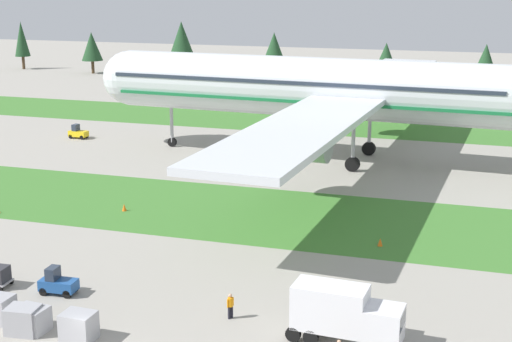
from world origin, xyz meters
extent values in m
cube|color=#3D752D|center=(0.00, 29.66, 0.00)|extent=(320.00, 17.08, 0.01)
cube|color=#3D752D|center=(0.00, 75.82, 0.00)|extent=(320.00, 17.08, 0.01)
cylinder|color=silver|center=(3.43, 52.74, 8.87)|extent=(54.48, 10.46, 7.24)
sphere|color=silver|center=(-23.59, 54.35, 8.87)|extent=(7.10, 7.10, 7.10)
cube|color=#19703D|center=(3.43, 52.74, 7.60)|extent=(53.17, 10.53, 0.36)
cube|color=#283342|center=(0.14, 52.93, 9.78)|extent=(47.90, 10.14, 0.44)
cube|color=silver|center=(5.43, 30.80, 8.15)|extent=(10.74, 36.77, 0.65)
cylinder|color=#A3A3A8|center=(4.47, 36.31, 5.76)|extent=(5.51, 4.29, 3.98)
cube|color=silver|center=(8.03, 74.28, 8.15)|extent=(10.74, 36.77, 0.65)
cylinder|color=#A3A3A8|center=(6.42, 68.92, 5.76)|extent=(5.51, 4.29, 3.98)
cylinder|color=#A3A3A8|center=(-17.66, 54.00, 4.19)|extent=(0.44, 0.44, 7.18)
cylinder|color=black|center=(-17.66, 54.00, 0.60)|extent=(1.22, 0.49, 1.20)
cylinder|color=#A3A3A8|center=(7.47, 48.14, 4.32)|extent=(0.44, 0.44, 6.93)
cylinder|color=black|center=(7.47, 48.14, 0.85)|extent=(1.73, 0.70, 1.70)
cylinder|color=#A3A3A8|center=(7.99, 56.82, 4.32)|extent=(0.44, 0.44, 6.93)
cylinder|color=black|center=(7.99, 56.82, 0.85)|extent=(1.73, 0.70, 1.70)
cube|color=#1E4C8E|center=(-6.23, 7.82, 0.69)|extent=(2.66, 1.43, 0.77)
cube|color=#283342|center=(-6.62, 7.80, 1.52)|extent=(0.75, 1.13, 0.90)
cylinder|color=black|center=(-5.34, 8.42, 0.30)|extent=(0.61, 0.23, 0.60)
cylinder|color=black|center=(-5.29, 7.32, 0.30)|extent=(0.61, 0.23, 0.60)
cylinder|color=black|center=(-7.16, 8.33, 0.30)|extent=(0.61, 0.23, 0.60)
cylinder|color=black|center=(-7.11, 7.23, 0.30)|extent=(0.61, 0.23, 0.60)
cylinder|color=black|center=(-10.52, 8.30, 0.20)|extent=(0.41, 0.14, 0.40)
cylinder|color=black|center=(-10.45, 6.92, 0.20)|extent=(0.41, 0.14, 0.40)
cube|color=silver|center=(16.80, 6.57, 1.58)|extent=(2.33, 2.42, 2.20)
cube|color=#283342|center=(17.85, 6.51, 2.02)|extent=(0.20, 2.07, 0.97)
cube|color=silver|center=(13.45, 6.76, 2.18)|extent=(4.63, 2.56, 2.80)
cylinder|color=black|center=(17.07, 7.55, 0.48)|extent=(0.98, 0.36, 0.96)
cylinder|color=black|center=(12.61, 7.81, 0.48)|extent=(0.98, 0.36, 0.96)
cylinder|color=black|center=(12.50, 5.81, 0.48)|extent=(0.98, 0.36, 0.96)
cylinder|color=black|center=(11.49, 7.88, 0.48)|extent=(0.98, 0.36, 0.96)
cylinder|color=black|center=(11.37, 5.88, 0.48)|extent=(0.98, 0.36, 0.96)
cube|color=yellow|center=(-32.20, 54.87, 0.69)|extent=(2.67, 1.45, 0.77)
cube|color=#283342|center=(-32.59, 54.89, 1.52)|extent=(0.76, 1.13, 0.90)
cylinder|color=black|center=(-31.26, 55.36, 0.30)|extent=(0.61, 0.24, 0.60)
cylinder|color=black|center=(-31.32, 54.27, 0.30)|extent=(0.61, 0.24, 0.60)
cylinder|color=black|center=(-33.07, 55.47, 0.30)|extent=(0.61, 0.24, 0.60)
cylinder|color=black|center=(-33.14, 54.37, 0.30)|extent=(0.61, 0.24, 0.60)
sphere|color=tan|center=(14.66, 3.55, 1.62)|extent=(0.24, 0.24, 0.24)
cylinder|color=black|center=(6.59, 7.65, 0.42)|extent=(0.18, 0.18, 0.85)
cylinder|color=black|center=(6.70, 7.84, 0.42)|extent=(0.18, 0.18, 0.85)
cylinder|color=orange|center=(6.65, 7.74, 1.16)|extent=(0.36, 0.36, 0.62)
sphere|color=tan|center=(6.65, 7.74, 1.62)|extent=(0.24, 0.24, 0.24)
cylinder|color=orange|center=(6.53, 7.54, 1.13)|extent=(0.10, 0.10, 0.58)
cylinder|color=orange|center=(6.76, 7.94, 1.13)|extent=(0.10, 0.10, 0.58)
cube|color=#A3A3A8|center=(-5.09, 1.93, 0.88)|extent=(2.17, 1.82, 1.75)
cube|color=#A3A3A8|center=(-1.27, 2.12, 0.90)|extent=(2.05, 1.66, 1.79)
cube|color=#A3A3A8|center=(-4.71, 2.27, 0.81)|extent=(2.14, 1.78, 1.61)
cone|color=orange|center=(14.07, 24.33, 0.33)|extent=(0.44, 0.44, 0.66)
cone|color=orange|center=(-10.75, 26.68, 0.35)|extent=(0.44, 0.44, 0.69)
cylinder|color=#4C3823|center=(-87.29, 123.07, 1.57)|extent=(0.70, 0.70, 3.13)
cone|color=#1E4223|center=(-87.29, 123.07, 7.31)|extent=(3.66, 3.66, 8.35)
cylinder|color=#4C3823|center=(-66.76, 120.51, 1.50)|extent=(0.70, 0.70, 3.00)
cone|color=#1E4223|center=(-66.76, 120.51, 6.28)|extent=(4.88, 4.88, 6.54)
cylinder|color=#4C3823|center=(-46.46, 125.94, 1.86)|extent=(0.70, 0.70, 3.71)
cone|color=#1E4223|center=(-46.46, 125.94, 7.88)|extent=(6.05, 6.05, 8.33)
cylinder|color=#4C3823|center=(-23.44, 123.12, 1.98)|extent=(0.70, 0.70, 3.96)
cone|color=#1E4223|center=(-23.44, 123.12, 7.08)|extent=(4.72, 4.72, 6.25)
cylinder|color=#4C3823|center=(0.68, 125.42, 1.36)|extent=(0.70, 0.70, 2.73)
cone|color=#1E4223|center=(0.68, 125.42, 5.57)|extent=(4.54, 4.54, 5.69)
cylinder|color=#4C3823|center=(20.99, 124.70, 1.54)|extent=(0.70, 0.70, 3.07)
cone|color=#1E4223|center=(20.99, 124.70, 5.89)|extent=(4.25, 4.25, 5.65)
camera|label=1|loc=(21.58, -34.53, 21.66)|focal=52.19mm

